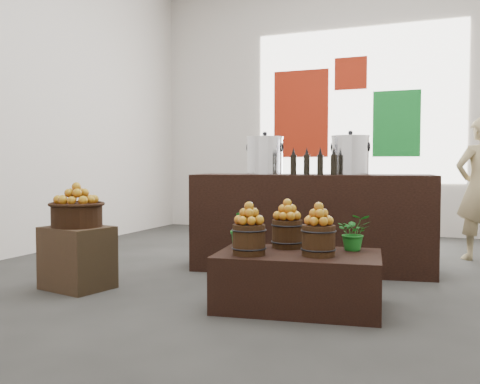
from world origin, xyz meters
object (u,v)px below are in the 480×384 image
at_px(wicker_basket, 77,215).
at_px(display_table, 298,280).
at_px(stock_pot_center, 350,156).
at_px(stock_pot_left, 265,156).
at_px(crate, 78,258).
at_px(counter, 312,222).

height_order(wicker_basket, display_table, wicker_basket).
bearing_deg(stock_pot_center, stock_pot_left, -170.05).
height_order(crate, counter, counter).
height_order(stock_pot_left, stock_pot_center, same).
height_order(display_table, stock_pot_center, stock_pot_center).
bearing_deg(stock_pot_left, counter, 9.95).
bearing_deg(stock_pot_center, wicker_basket, -140.82).
distance_m(display_table, stock_pot_center, 1.82).
bearing_deg(wicker_basket, stock_pot_center, 39.18).
bearing_deg(stock_pot_left, display_table, -61.23).
xyz_separation_m(crate, wicker_basket, (0.00, 0.00, 0.37)).
distance_m(display_table, stock_pot_left, 1.86).
xyz_separation_m(display_table, stock_pot_left, (-0.77, 1.40, 0.96)).
relative_size(crate, display_table, 0.45).
xyz_separation_m(wicker_basket, stock_pot_center, (2.05, 1.67, 0.52)).
bearing_deg(stock_pot_center, counter, -170.05).
height_order(crate, wicker_basket, wicker_basket).
distance_m(crate, display_table, 1.96).
distance_m(crate, counter, 2.33).
xyz_separation_m(crate, counter, (1.67, 1.60, 0.22)).
bearing_deg(counter, stock_pot_left, 180.00).
xyz_separation_m(wicker_basket, display_table, (1.96, 0.12, -0.43)).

